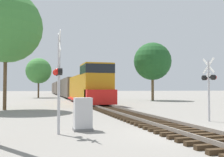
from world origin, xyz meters
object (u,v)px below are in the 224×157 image
Objects in this scene: tree_far_right at (6,27)px; tree_deep_background at (39,71)px; crossing_signal_near at (58,75)px; relay_cabinet at (83,114)px; crossing_signal_far at (209,82)px; tree_mid_background at (152,61)px; freight_train at (65,88)px.

tree_deep_background is at bearing 85.22° from tree_far_right.
relay_cabinet is (1.16, 0.70, -1.73)m from crossing_signal_near.
crossing_signal_far is (8.80, 2.06, -0.17)m from crossing_signal_near.
tree_mid_background reaches higher than crossing_signal_far.
relay_cabinet is at bearing 118.90° from crossing_signal_near.
tree_deep_background is at bearing 178.97° from crossing_signal_near.
tree_deep_background is (2.70, 32.21, -1.82)m from tree_far_right.
freight_train is at bearing 51.56° from tree_deep_background.
freight_train is 18.69× the size of crossing_signal_near.
tree_far_right reaches higher than relay_cabinet.
crossing_signal_near is 0.52× the size of tree_deep_background.
relay_cabinet is 45.67m from tree_deep_background.
crossing_signal_near reaches higher than crossing_signal_far.
tree_far_right is 25.12m from tree_mid_background.
tree_far_right is at bearing -145.46° from tree_mid_background.
freight_train is at bearing 114.35° from tree_mid_background.
tree_far_right is at bearing 110.52° from relay_cabinet.
crossing_signal_far is 45.21m from tree_deep_background.
relay_cabinet is at bearing -69.48° from tree_far_right.
crossing_signal_far is at bearing -107.33° from tree_mid_background.
tree_far_right is at bearing -94.78° from tree_deep_background.
crossing_signal_near is 0.46× the size of tree_mid_background.
crossing_signal_far is at bearing -43.17° from tree_far_right.
crossing_signal_far is at bearing -77.37° from tree_deep_background.
tree_mid_background is at bearing -45.03° from tree_deep_background.
tree_deep_background is (-1.06, 46.06, 3.20)m from crossing_signal_near.
freight_train reaches higher than relay_cabinet.
tree_mid_background is at bearing -25.11° from crossing_signal_far.
crossing_signal_far is 7.91m from relay_cabinet.
crossing_signal_near is 2.91× the size of relay_cabinet.
tree_far_right reaches higher than tree_deep_background.
tree_deep_background is at bearing 4.86° from crossing_signal_far.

